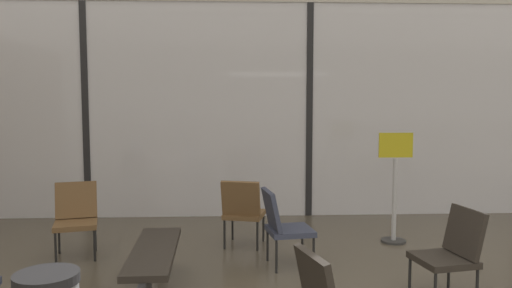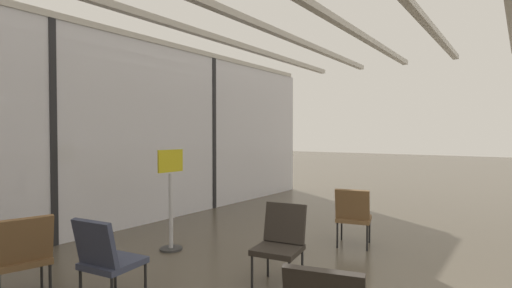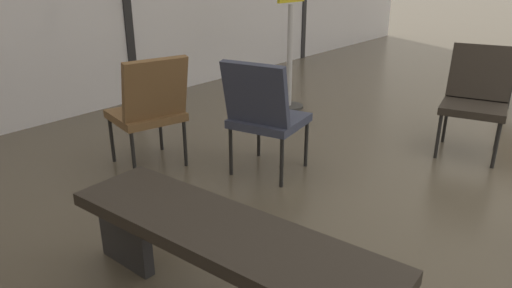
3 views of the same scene
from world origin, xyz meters
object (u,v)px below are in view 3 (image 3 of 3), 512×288
at_px(lounge_chair_6, 150,106).
at_px(waiting_bench, 223,249).
at_px(lounge_chair_1, 264,111).
at_px(info_sign, 290,46).
at_px(lounge_chair_4, 476,94).

relative_size(lounge_chair_6, waiting_bench, 0.51).
distance_m(lounge_chair_1, info_sign, 1.79).
bearing_deg(lounge_chair_6, lounge_chair_1, 133.68).
relative_size(lounge_chair_6, info_sign, 0.60).
relative_size(lounge_chair_1, lounge_chair_4, 1.00).
bearing_deg(waiting_bench, lounge_chair_1, -60.25).
height_order(waiting_bench, info_sign, info_sign).
distance_m(lounge_chair_4, info_sign, 1.92).
xyz_separation_m(lounge_chair_1, waiting_bench, (-1.30, -0.80, -0.13)).
distance_m(lounge_chair_1, lounge_chair_4, 1.80).
relative_size(lounge_chair_4, waiting_bench, 0.51).
height_order(lounge_chair_1, info_sign, info_sign).
bearing_deg(lounge_chair_1, waiting_bench, 112.52).
distance_m(lounge_chair_4, waiting_bench, 2.78).
xyz_separation_m(lounge_chair_4, lounge_chair_6, (-1.89, 1.79, 0.00)).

